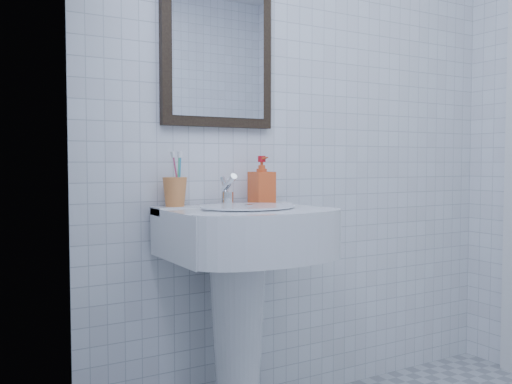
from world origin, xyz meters
TOP-DOWN VIEW (x-y plane):
  - wall_back at (0.00, 1.20)m, footprint 2.20×0.02m
  - wall_left at (-1.10, 0.00)m, footprint 0.02×2.40m
  - washbasin at (-0.49, 0.99)m, footprint 0.60×0.44m
  - faucet at (-0.49, 1.10)m, footprint 0.05×0.11m
  - toothbrush_cup at (-0.71, 1.12)m, footprint 0.11×0.11m
  - soap_dispenser at (-0.33, 1.10)m, footprint 0.09×0.09m
  - wall_mirror at (-0.49, 1.18)m, footprint 0.50×0.04m

SIDE VIEW (x-z plane):
  - washbasin at x=-0.49m, z-range 0.16..1.09m
  - faucet at x=-0.49m, z-range 0.91..1.04m
  - toothbrush_cup at x=-0.71m, z-range 0.92..1.03m
  - soap_dispenser at x=-0.33m, z-range 0.92..1.12m
  - wall_back at x=0.00m, z-range 0.00..2.50m
  - wall_left at x=-1.10m, z-range 0.00..2.50m
  - wall_mirror at x=-0.49m, z-range 1.24..1.86m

